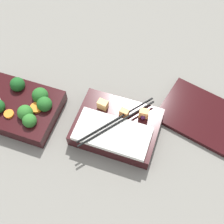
# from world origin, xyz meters

# --- Properties ---
(ground_plane) EXTENTS (3.00, 3.00, 0.00)m
(ground_plane) POSITION_xyz_m (0.00, 0.00, 0.00)
(ground_plane) COLOR slate
(bento_tray_vegetable) EXTENTS (0.20, 0.16, 0.07)m
(bento_tray_vegetable) POSITION_xyz_m (-0.11, -0.02, 0.03)
(bento_tray_vegetable) COLOR black
(bento_tray_vegetable) RESTS_ON ground_plane
(bento_tray_rice) EXTENTS (0.20, 0.18, 0.06)m
(bento_tray_rice) POSITION_xyz_m (0.14, 0.00, 0.02)
(bento_tray_rice) COLOR black
(bento_tray_rice) RESTS_ON ground_plane
(bento_lid) EXTENTS (0.23, 0.19, 0.01)m
(bento_lid) POSITION_xyz_m (0.34, 0.12, 0.01)
(bento_lid) COLOR black
(bento_lid) RESTS_ON ground_plane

